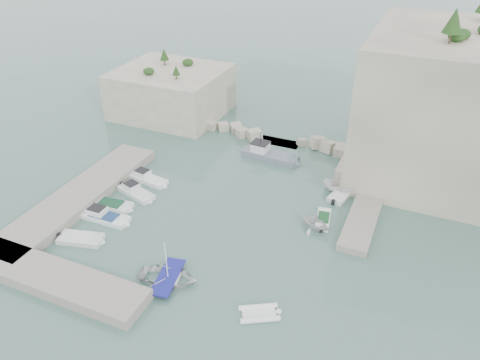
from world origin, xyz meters
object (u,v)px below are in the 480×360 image
at_px(tender_east_a, 314,228).
at_px(inflatable_dinghy, 259,315).
at_px(motorboat_d, 105,219).
at_px(tender_east_c, 343,194).
at_px(motorboat_a, 148,181).
at_px(tender_east_b, 323,221).
at_px(tender_east_d, 340,193).
at_px(motorboat_b, 136,195).
at_px(work_boat, 270,159).
at_px(motorboat_e, 81,241).
at_px(motorboat_c, 112,207).
at_px(rowboat, 168,281).

bearing_deg(tender_east_a, inflatable_dinghy, -164.62).
bearing_deg(motorboat_d, tender_east_a, 18.50).
xyz_separation_m(motorboat_d, tender_east_c, (22.55, 15.14, 0.00)).
bearing_deg(motorboat_a, tender_east_c, 25.11).
bearing_deg(inflatable_dinghy, tender_east_b, 54.49).
bearing_deg(inflatable_dinghy, tender_east_d, 55.19).
bearing_deg(inflatable_dinghy, motorboat_b, 120.90).
relative_size(tender_east_c, work_boat, 0.68).
xyz_separation_m(motorboat_a, tender_east_d, (22.20, 6.83, 0.00)).
relative_size(inflatable_dinghy, tender_east_d, 0.84).
distance_m(tender_east_c, tender_east_d, 0.44).
bearing_deg(motorboat_d, motorboat_e, -89.34).
bearing_deg(tender_east_a, motorboat_c, 123.17).
height_order(motorboat_c, rowboat, rowboat).
bearing_deg(motorboat_c, motorboat_e, -85.32).
bearing_deg(tender_east_d, inflatable_dinghy, 173.76).
height_order(rowboat, tender_east_a, tender_east_a).
height_order(motorboat_d, inflatable_dinghy, motorboat_d).
distance_m(motorboat_d, rowboat, 12.41).
xyz_separation_m(motorboat_d, tender_east_a, (21.21, 7.58, 0.00)).
relative_size(motorboat_a, tender_east_b, 1.44).
distance_m(inflatable_dinghy, tender_east_c, 21.06).
relative_size(tender_east_a, tender_east_d, 0.81).
bearing_deg(motorboat_d, inflatable_dinghy, -17.14).
xyz_separation_m(motorboat_e, tender_east_b, (21.65, 13.01, 0.00)).
bearing_deg(inflatable_dinghy, tender_east_c, 54.10).
bearing_deg(motorboat_d, tender_east_c, 32.72).
height_order(motorboat_a, work_boat, work_boat).
bearing_deg(tender_east_b, motorboat_e, 111.85).
bearing_deg(tender_east_b, tender_east_a, 149.84).
relative_size(motorboat_c, inflatable_dinghy, 1.46).
xyz_separation_m(rowboat, tender_east_b, (10.59, 14.42, 0.00)).
relative_size(motorboat_d, tender_east_d, 1.45).
height_order(motorboat_a, inflatable_dinghy, motorboat_a).
distance_m(tender_east_a, tender_east_d, 7.84).
distance_m(rowboat, inflatable_dinghy, 9.07).
distance_m(motorboat_b, inflatable_dinghy, 22.81).
height_order(motorboat_e, tender_east_d, tender_east_d).
bearing_deg(motorboat_c, tender_east_b, 13.38).
distance_m(motorboat_c, inflatable_dinghy, 22.49).
bearing_deg(work_boat, motorboat_a, -131.93).
bearing_deg(tender_east_b, motorboat_b, 90.50).
height_order(motorboat_c, work_boat, work_boat).
distance_m(motorboat_e, work_boat, 26.41).
distance_m(inflatable_dinghy, tender_east_b, 14.93).
xyz_separation_m(motorboat_a, tender_east_c, (22.59, 6.61, 0.00)).
xyz_separation_m(inflatable_dinghy, tender_east_d, (1.91, 21.16, 0.00)).
bearing_deg(motorboat_c, motorboat_d, -74.61).
height_order(motorboat_b, inflatable_dinghy, motorboat_b).
height_order(tender_east_c, tender_east_d, tender_east_d).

